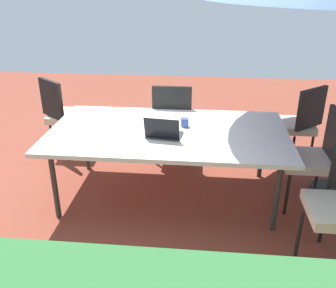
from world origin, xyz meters
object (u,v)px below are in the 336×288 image
Objects in this scene: chair_south at (173,119)px; laptop at (163,133)px; chair_west at (315,155)px; cup at (185,123)px; chair_southeast at (64,112)px; chair_southwest at (298,122)px; dining_table at (168,134)px.

chair_south is 2.83× the size of laptop.
cup is (1.23, -0.16, 0.21)m from chair_west.
chair_southeast reaches higher than laptop.
laptop is 0.34m from cup.
chair_south is at bearing -120.44° from chair_west.
chair_southwest is 1.46m from cup.
chair_west and chair_south have the same top height.
chair_south reaches higher than dining_table.
chair_south is (0.02, -0.78, -0.13)m from dining_table.
chair_southwest is at bearing 178.21° from chair_west.
chair_southeast is at bearing -26.51° from cup.
chair_west is 2.89m from chair_southeast.
chair_west reaches higher than laptop.
dining_table is at bearing -90.92° from laptop.
chair_south is 1.00× the size of chair_southeast.
laptop is at bearing -84.65° from chair_west.
dining_table is 1.39m from chair_west.
chair_southwest is at bearing -142.44° from chair_southeast.
chair_southwest is at bearing -150.62° from cup.
laptop is at bearing 82.28° from dining_table.
dining_table is 6.57× the size of laptop.
dining_table is at bearing -10.25° from chair_southwest.
chair_west is (-1.38, 0.05, -0.13)m from dining_table.
dining_table is at bearing -173.88° from chair_southeast.
chair_southwest reaches higher than laptop.
chair_southwest is 2.77m from chair_southeast.
cup is at bearing -97.19° from chair_west.
chair_west is 0.87m from chair_southwest.
dining_table is 0.20m from cup.
chair_south and chair_southeast have the same top height.
chair_south is at bearing -83.41° from laptop.
chair_southeast is at bearing -41.24° from chair_southwest.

